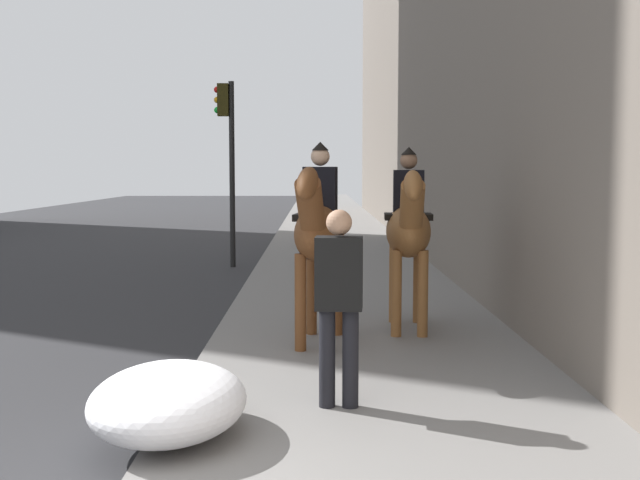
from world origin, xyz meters
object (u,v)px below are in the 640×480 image
at_px(mounted_horse_far, 409,228).
at_px(pedestrian_greeting, 339,295).
at_px(traffic_light_near_curb, 228,144).
at_px(mounted_horse_near, 319,231).

distance_m(mounted_horse_far, pedestrian_greeting, 3.36).
relative_size(pedestrian_greeting, traffic_light_near_curb, 0.42).
xyz_separation_m(pedestrian_greeting, traffic_light_near_curb, (10.62, 2.13, 1.62)).
bearing_deg(traffic_light_near_curb, mounted_horse_far, -157.36).
height_order(pedestrian_greeting, traffic_light_near_curb, traffic_light_near_curb).
bearing_deg(pedestrian_greeting, traffic_light_near_curb, 15.82).
distance_m(pedestrian_greeting, traffic_light_near_curb, 10.95).
xyz_separation_m(mounted_horse_far, pedestrian_greeting, (-3.20, 0.97, -0.32)).
bearing_deg(traffic_light_near_curb, mounted_horse_near, -166.51).
relative_size(mounted_horse_far, traffic_light_near_curb, 0.57).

